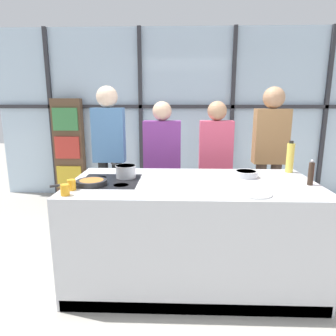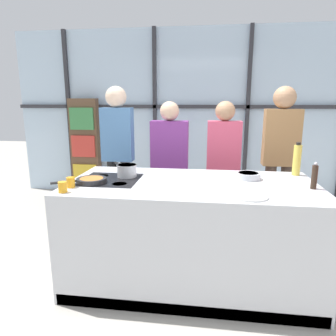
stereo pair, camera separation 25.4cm
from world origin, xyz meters
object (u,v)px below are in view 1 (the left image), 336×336
Objects in this scene: frying_pan at (91,182)px; white_plate at (254,193)px; saucepan at (126,171)px; juice_glass_far at (72,185)px; spectator_far_left at (109,148)px; spectator_far_right at (270,150)px; pepper_grinder at (311,173)px; spectator_center_left at (162,161)px; spectator_center_right at (215,159)px; oil_bottle at (290,158)px; juice_glass_near at (65,190)px; mixing_bowl at (246,174)px.

frying_pan is 1.33m from white_plate.
juice_glass_far is at bearing -131.40° from saucepan.
spectator_far_left is 6.26× the size of saucepan.
frying_pan is at bearing 94.99° from spectator_far_left.
pepper_grinder is (0.02, -1.10, -0.02)m from spectator_far_right.
spectator_center_right is (0.65, 0.00, 0.02)m from spectator_center_left.
white_plate is at bearing -2.56° from juice_glass_far.
oil_bottle is 1.44× the size of pepper_grinder.
spectator_center_right is at bearing 45.26° from juice_glass_far.
frying_pan is at bearing 55.13° from juice_glass_far.
spectator_center_right reaches higher than juice_glass_near.
juice_glass_near is at bearing -157.63° from mixing_bowl.
pepper_grinder is (0.66, -1.10, 0.09)m from spectator_center_right.
frying_pan is at bearing -164.17° from oil_bottle.
saucepan is 1.12m from mixing_bowl.
white_plate is at bearing 95.13° from spectator_center_right.
juice_glass_far is at bearing -173.76° from pepper_grinder.
oil_bottle is at bearing 15.83° from frying_pan.
spectator_far_right is at bearing 90.71° from oil_bottle.
spectator_center_left is 1.28m from frying_pan.
spectator_center_left is (0.65, -0.00, -0.15)m from spectator_far_left.
spectator_far_left reaches higher than frying_pan.
juice_glass_near is (-0.65, -1.45, 0.06)m from spectator_center_left.
spectator_far_left is 0.66m from spectator_center_left.
spectator_far_left is 2.05m from oil_bottle.
mixing_bowl is (1.48, -0.84, -0.10)m from spectator_far_left.
spectator_far_left reaches higher than juice_glass_near.
juice_glass_near is at bearing -110.18° from frying_pan.
spectator_far_left reaches higher than mixing_bowl.
frying_pan is at bearing -178.18° from pepper_grinder.
mixing_bowl is (0.18, -0.84, 0.02)m from spectator_center_right.
spectator_far_right reaches higher than juice_glass_far.
juice_glass_far is (-0.65, -1.31, 0.06)m from spectator_center_left.
white_plate is 3.25× the size of juice_glass_near.
saucepan is 1.62m from pepper_grinder.
spectator_far_right is at bearing 69.19° from white_plate.
spectator_far_right is 8.16× the size of pepper_grinder.
mixing_bowl is 0.99× the size of pepper_grinder.
frying_pan is (0.10, -1.16, -0.11)m from spectator_far_left.
spectator_far_left reaches higher than pepper_grinder.
juice_glass_far is (-1.95, -1.31, -0.07)m from spectator_far_right.
juice_glass_near is (-0.36, -0.55, -0.02)m from saucepan.
spectator_far_right is 8.21× the size of mixing_bowl.
spectator_far_right is 21.05× the size of juice_glass_near.
juice_glass_near is (-1.48, -0.61, 0.01)m from mixing_bowl.
spectator_far_left is 1.98m from white_plate.
frying_pan is at bearing 64.75° from spectator_center_left.
spectator_far_left is at bearing -0.00° from spectator_center_left.
spectator_far_right reaches higher than spectator_center_left.
mixing_bowl is (0.06, 0.53, 0.02)m from white_plate.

